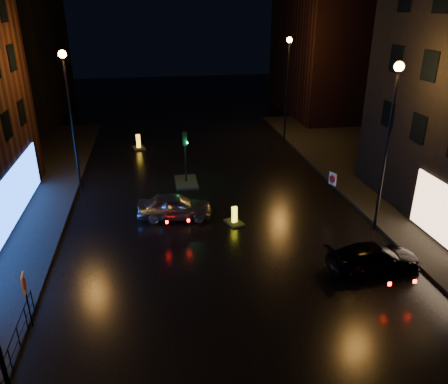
{
  "coord_description": "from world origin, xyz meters",
  "views": [
    {
      "loc": [
        -3.18,
        -12.34,
        10.68
      ],
      "look_at": [
        -0.12,
        5.7,
        2.8
      ],
      "focal_mm": 35.0,
      "sensor_mm": 36.0,
      "label": 1
    }
  ],
  "objects_px": {
    "bollard_near": "(234,220)",
    "bollard_far": "(139,146)",
    "traffic_signal": "(186,176)",
    "silver_hatchback": "(175,206)",
    "dark_sedan": "(374,258)",
    "road_sign_right": "(332,182)",
    "road_sign_left": "(25,288)"
  },
  "relations": [
    {
      "from": "bollard_near",
      "to": "bollard_far",
      "type": "relative_size",
      "value": 0.86
    },
    {
      "from": "traffic_signal",
      "to": "silver_hatchback",
      "type": "xyz_separation_m",
      "value": [
        -1.04,
        -4.91,
        0.17
      ]
    },
    {
      "from": "silver_hatchback",
      "to": "bollard_far",
      "type": "bearing_deg",
      "value": 15.61
    },
    {
      "from": "dark_sedan",
      "to": "bollard_near",
      "type": "height_order",
      "value": "dark_sedan"
    },
    {
      "from": "traffic_signal",
      "to": "bollard_near",
      "type": "xyz_separation_m",
      "value": [
        2.01,
        -6.13,
        -0.29
      ]
    },
    {
      "from": "dark_sedan",
      "to": "bollard_far",
      "type": "distance_m",
      "value": 21.96
    },
    {
      "from": "silver_hatchback",
      "to": "road_sign_right",
      "type": "distance_m",
      "value": 8.79
    },
    {
      "from": "traffic_signal",
      "to": "bollard_near",
      "type": "bearing_deg",
      "value": -71.87
    },
    {
      "from": "dark_sedan",
      "to": "road_sign_right",
      "type": "bearing_deg",
      "value": -9.18
    },
    {
      "from": "traffic_signal",
      "to": "bollard_far",
      "type": "relative_size",
      "value": 2.34
    },
    {
      "from": "dark_sedan",
      "to": "road_sign_left",
      "type": "xyz_separation_m",
      "value": [
        -13.82,
        -1.32,
        1.02
      ]
    },
    {
      "from": "traffic_signal",
      "to": "bollard_far",
      "type": "distance_m",
      "value": 8.55
    },
    {
      "from": "road_sign_left",
      "to": "road_sign_right",
      "type": "distance_m",
      "value": 16.26
    },
    {
      "from": "silver_hatchback",
      "to": "road_sign_right",
      "type": "bearing_deg",
      "value": -85.72
    },
    {
      "from": "dark_sedan",
      "to": "bollard_far",
      "type": "height_order",
      "value": "dark_sedan"
    },
    {
      "from": "silver_hatchback",
      "to": "bollard_near",
      "type": "relative_size",
      "value": 3.14
    },
    {
      "from": "dark_sedan",
      "to": "road_sign_left",
      "type": "relative_size",
      "value": 1.91
    },
    {
      "from": "traffic_signal",
      "to": "road_sign_left",
      "type": "relative_size",
      "value": 1.59
    },
    {
      "from": "dark_sedan",
      "to": "road_sign_right",
      "type": "height_order",
      "value": "road_sign_right"
    },
    {
      "from": "road_sign_left",
      "to": "road_sign_right",
      "type": "height_order",
      "value": "road_sign_left"
    },
    {
      "from": "silver_hatchback",
      "to": "road_sign_left",
      "type": "relative_size",
      "value": 1.83
    },
    {
      "from": "traffic_signal",
      "to": "bollard_far",
      "type": "height_order",
      "value": "traffic_signal"
    },
    {
      "from": "silver_hatchback",
      "to": "road_sign_right",
      "type": "height_order",
      "value": "road_sign_right"
    },
    {
      "from": "traffic_signal",
      "to": "silver_hatchback",
      "type": "bearing_deg",
      "value": -101.93
    },
    {
      "from": "road_sign_right",
      "to": "dark_sedan",
      "type": "bearing_deg",
      "value": 61.12
    },
    {
      "from": "silver_hatchback",
      "to": "dark_sedan",
      "type": "height_order",
      "value": "silver_hatchback"
    },
    {
      "from": "dark_sedan",
      "to": "bollard_near",
      "type": "distance_m",
      "value": 7.41
    },
    {
      "from": "traffic_signal",
      "to": "road_sign_left",
      "type": "distance_m",
      "value": 14.48
    },
    {
      "from": "bollard_far",
      "to": "dark_sedan",
      "type": "bearing_deg",
      "value": -73.36
    },
    {
      "from": "traffic_signal",
      "to": "silver_hatchback",
      "type": "height_order",
      "value": "traffic_signal"
    },
    {
      "from": "silver_hatchback",
      "to": "bollard_far",
      "type": "relative_size",
      "value": 2.69
    },
    {
      "from": "silver_hatchback",
      "to": "bollard_near",
      "type": "bearing_deg",
      "value": -105.44
    }
  ]
}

